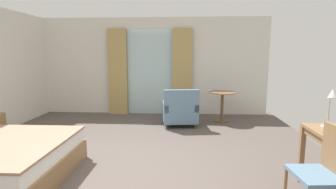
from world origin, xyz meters
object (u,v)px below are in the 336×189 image
object	(u,v)px
desk_lamp	(332,100)
armchair_by_window	(180,111)
desk_chair	(325,168)
round_cafe_table	(222,100)

from	to	relation	value
desk_lamp	armchair_by_window	distance (m)	3.36
desk_chair	armchair_by_window	world-z (taller)	desk_chair
desk_chair	round_cafe_table	distance (m)	3.76
desk_chair	armchair_by_window	bearing A→B (deg)	113.52
armchair_by_window	desk_chair	bearing A→B (deg)	-66.48
desk_lamp	round_cafe_table	bearing A→B (deg)	103.05
desk_lamp	armchair_by_window	xyz separation A→B (m)	(-1.75, 2.77, -0.77)
desk_lamp	round_cafe_table	world-z (taller)	desk_lamp
desk_chair	desk_lamp	world-z (taller)	desk_lamp
armchair_by_window	round_cafe_table	distance (m)	1.11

